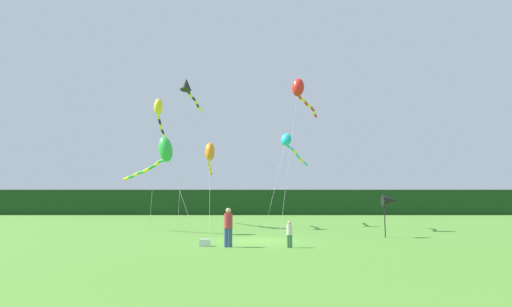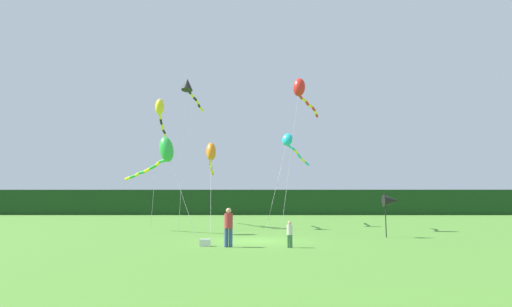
{
  "view_description": "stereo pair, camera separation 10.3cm",
  "coord_description": "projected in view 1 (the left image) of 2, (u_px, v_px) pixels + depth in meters",
  "views": [
    {
      "loc": [
        0.06,
        -22.31,
        2.06
      ],
      "look_at": [
        0.0,
        6.0,
        5.38
      ],
      "focal_mm": 29.01,
      "sensor_mm": 36.0,
      "label": 1
    },
    {
      "loc": [
        0.17,
        -22.31,
        2.06
      ],
      "look_at": [
        0.0,
        6.0,
        5.38
      ],
      "focal_mm": 29.01,
      "sensor_mm": 36.0,
      "label": 2
    }
  ],
  "objects": [
    {
      "name": "kite_cyan",
      "position": [
        290.0,
        144.0,
        36.94
      ],
      "size": [
        4.59,
        10.04,
        8.18
      ],
      "color": "#B2B2B2",
      "rests_on": "ground"
    },
    {
      "name": "kite_black",
      "position": [
        189.0,
        88.0,
        33.92
      ],
      "size": [
        1.25,
        6.51,
        12.12
      ],
      "color": "#B2B2B2",
      "rests_on": "ground"
    },
    {
      "name": "ground_plane",
      "position": [
        256.0,
        241.0,
        21.92
      ],
      "size": [
        120.0,
        120.0,
        0.0
      ],
      "primitive_type": "plane",
      "color": "#4C842D"
    },
    {
      "name": "person_child",
      "position": [
        290.0,
        233.0,
        18.75
      ],
      "size": [
        0.26,
        0.26,
        1.19
      ],
      "color": "#3F724C",
      "rests_on": "ground"
    },
    {
      "name": "cooler_box",
      "position": [
        206.0,
        243.0,
        19.25
      ],
      "size": [
        0.49,
        0.32,
        0.33
      ],
      "primitive_type": "cube",
      "color": "silver",
      "rests_on": "ground"
    },
    {
      "name": "banner_flag_pole",
      "position": [
        391.0,
        201.0,
        24.24
      ],
      "size": [
        0.9,
        0.7,
        2.59
      ],
      "color": "black",
      "rests_on": "ground"
    },
    {
      "name": "person_adult",
      "position": [
        229.0,
        225.0,
        18.99
      ],
      "size": [
        0.39,
        0.39,
        1.78
      ],
      "color": "#334C8C",
      "rests_on": "ground"
    },
    {
      "name": "kite_yellow",
      "position": [
        160.0,
        113.0,
        36.32
      ],
      "size": [
        1.27,
        8.39,
        10.96
      ],
      "color": "#B2B2B2",
      "rests_on": "ground"
    },
    {
      "name": "kite_orange",
      "position": [
        211.0,
        154.0,
        33.41
      ],
      "size": [
        1.07,
        8.73,
        7.0
      ],
      "color": "#B2B2B2",
      "rests_on": "ground"
    },
    {
      "name": "kite_red",
      "position": [
        300.0,
        90.0,
        31.34
      ],
      "size": [
        3.52,
        6.15,
        11.43
      ],
      "color": "#B2B2B2",
      "rests_on": "ground"
    },
    {
      "name": "distant_treeline",
      "position": [
        257.0,
        202.0,
        66.85
      ],
      "size": [
        108.0,
        3.46,
        3.98
      ],
      "primitive_type": "cube",
      "color": "#193D19",
      "rests_on": "ground"
    },
    {
      "name": "kite_green",
      "position": [
        164.0,
        152.0,
        27.46
      ],
      "size": [
        6.2,
        5.68,
        6.51
      ],
      "color": "#B2B2B2",
      "rests_on": "ground"
    }
  ]
}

